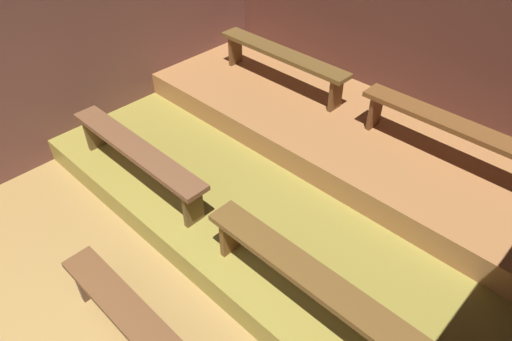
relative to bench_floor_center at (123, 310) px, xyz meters
The scene contains 10 objects.
ground 1.54m from the bench_floor_center, 95.48° to the left, with size 5.95×6.02×0.08m, color #9E7B43.
wall_back 4.20m from the bench_floor_center, 91.97° to the left, with size 5.95×0.06×2.32m, color brown.
wall_left 3.22m from the bench_floor_center, 151.74° to the left, with size 0.06×6.02×2.32m, color brown.
platform_lower 2.41m from the bench_floor_center, 93.38° to the left, with size 5.15×3.38×0.29m, color olive.
platform_middle 3.20m from the bench_floor_center, 92.54° to the left, with size 5.15×1.79×0.29m, color #A8703E.
bench_floor_center is the anchor object (origin of this frame).
bench_lower_left 1.70m from the bench_floor_center, 140.23° to the left, with size 2.01×0.27×0.46m.
bench_lower_right 1.50m from the bench_floor_center, 46.86° to the left, with size 2.01×0.27×0.46m.
bench_middle_left 3.59m from the bench_floor_center, 111.02° to the left, with size 1.96×0.27×0.46m.
bench_middle_right 3.50m from the bench_floor_center, 73.37° to the left, with size 1.96×0.27×0.46m.
Camera 1 is at (2.38, 0.35, 3.56)m, focal length 32.38 mm.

